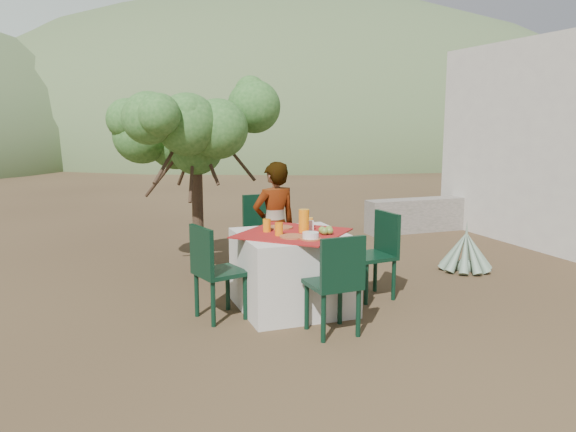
# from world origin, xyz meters

# --- Properties ---
(ground) EXTENTS (160.00, 160.00, 0.00)m
(ground) POSITION_xyz_m (0.00, 0.00, 0.00)
(ground) COLOR #362618
(ground) RESTS_ON ground
(table) EXTENTS (1.30, 1.30, 0.76)m
(table) POSITION_xyz_m (-0.11, 0.45, 0.38)
(table) COLOR silver
(table) RESTS_ON ground
(chair_far) EXTENTS (0.48, 0.48, 0.98)m
(chair_far) POSITION_xyz_m (-0.04, 1.57, 0.55)
(chair_far) COLOR black
(chair_far) RESTS_ON ground
(chair_near) EXTENTS (0.43, 0.43, 0.89)m
(chair_near) POSITION_xyz_m (-0.01, -0.36, 0.49)
(chair_near) COLOR black
(chair_near) RESTS_ON ground
(chair_left) EXTENTS (0.51, 0.51, 0.89)m
(chair_left) POSITION_xyz_m (-0.91, 0.40, 0.49)
(chair_left) COLOR black
(chair_left) RESTS_ON ground
(chair_right) EXTENTS (0.45, 0.45, 0.90)m
(chair_right) POSITION_xyz_m (0.85, 0.49, 0.50)
(chair_right) COLOR black
(chair_right) RESTS_ON ground
(person) EXTENTS (0.56, 0.42, 1.40)m
(person) POSITION_xyz_m (-0.06, 1.15, 0.70)
(person) COLOR #8C6651
(person) RESTS_ON ground
(shrub_tree) EXTENTS (1.73, 1.70, 2.03)m
(shrub_tree) POSITION_xyz_m (-0.70, 1.96, 1.61)
(shrub_tree) COLOR #443122
(shrub_tree) RESTS_ON ground
(agave) EXTENTS (0.65, 0.66, 0.70)m
(agave) POSITION_xyz_m (2.39, 1.05, 0.23)
(agave) COLOR gray
(agave) RESTS_ON ground
(stone_wall) EXTENTS (2.60, 0.35, 0.55)m
(stone_wall) POSITION_xyz_m (3.60, 3.40, 0.28)
(stone_wall) COLOR gray
(stone_wall) RESTS_ON ground
(hill_near_right) EXTENTS (48.00, 48.00, 20.00)m
(hill_near_right) POSITION_xyz_m (12.00, 36.00, 0.00)
(hill_near_right) COLOR #435A32
(hill_near_right) RESTS_ON ground
(hill_far_center) EXTENTS (60.00, 60.00, 24.00)m
(hill_far_center) POSITION_xyz_m (-4.00, 52.00, 0.00)
(hill_far_center) COLOR slate
(hill_far_center) RESTS_ON ground
(hill_far_right) EXTENTS (36.00, 36.00, 14.00)m
(hill_far_right) POSITION_xyz_m (28.00, 46.00, 0.00)
(hill_far_right) COLOR slate
(hill_far_right) RESTS_ON ground
(plate_far) EXTENTS (0.26, 0.26, 0.01)m
(plate_far) POSITION_xyz_m (-0.15, 0.71, 0.77)
(plate_far) COLOR brown
(plate_far) RESTS_ON table
(plate_near) EXTENTS (0.25, 0.25, 0.01)m
(plate_near) POSITION_xyz_m (-0.19, 0.25, 0.77)
(plate_near) COLOR brown
(plate_near) RESTS_ON table
(glass_far) EXTENTS (0.08, 0.08, 0.12)m
(glass_far) POSITION_xyz_m (-0.33, 0.58, 0.82)
(glass_far) COLOR orange
(glass_far) RESTS_ON table
(glass_near) EXTENTS (0.08, 0.08, 0.12)m
(glass_near) POSITION_xyz_m (-0.28, 0.37, 0.82)
(glass_near) COLOR orange
(glass_near) RESTS_ON table
(juice_pitcher) EXTENTS (0.10, 0.10, 0.23)m
(juice_pitcher) POSITION_xyz_m (-0.00, 0.43, 0.87)
(juice_pitcher) COLOR orange
(juice_pitcher) RESTS_ON table
(bowl_plate) EXTENTS (0.20, 0.20, 0.01)m
(bowl_plate) POSITION_xyz_m (-0.07, 0.10, 0.77)
(bowl_plate) COLOR brown
(bowl_plate) RESTS_ON table
(white_bowl) EXTENTS (0.15, 0.15, 0.06)m
(white_bowl) POSITION_xyz_m (-0.07, 0.10, 0.80)
(white_bowl) COLOR white
(white_bowl) RESTS_ON bowl_plate
(jar_left) EXTENTS (0.06, 0.06, 0.09)m
(jar_left) POSITION_xyz_m (0.14, 0.63, 0.81)
(jar_left) COLOR orange
(jar_left) RESTS_ON table
(jar_right) EXTENTS (0.06, 0.06, 0.10)m
(jar_right) POSITION_xyz_m (0.14, 0.63, 0.81)
(jar_right) COLOR orange
(jar_right) RESTS_ON table
(napkin_holder) EXTENTS (0.08, 0.05, 0.09)m
(napkin_holder) POSITION_xyz_m (0.09, 0.51, 0.81)
(napkin_holder) COLOR white
(napkin_holder) RESTS_ON table
(fruit_cluster) EXTENTS (0.15, 0.14, 0.07)m
(fruit_cluster) POSITION_xyz_m (0.16, 0.27, 0.80)
(fruit_cluster) COLOR olive
(fruit_cluster) RESTS_ON table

